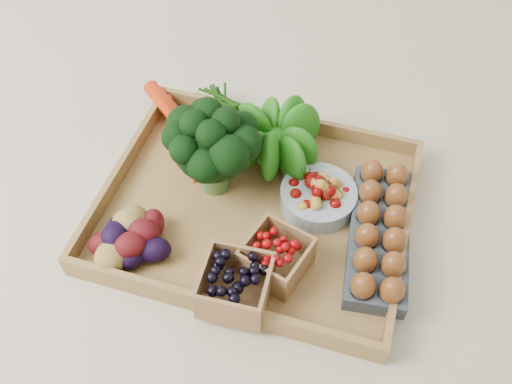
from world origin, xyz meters
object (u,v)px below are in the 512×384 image
(egg_carton, at_px, (378,236))
(cherry_bowl, at_px, (318,197))
(tray, at_px, (256,210))
(broccoli, at_px, (213,161))

(egg_carton, bearing_deg, cherry_bowl, 150.03)
(cherry_bowl, bearing_deg, tray, -158.68)
(egg_carton, bearing_deg, broccoli, 166.65)
(broccoli, bearing_deg, egg_carton, -6.97)
(broccoli, distance_m, egg_carton, 0.32)
(broccoli, height_order, cherry_bowl, broccoli)
(tray, height_order, egg_carton, egg_carton)
(broccoli, bearing_deg, cherry_bowl, 4.02)
(tray, bearing_deg, egg_carton, -2.75)
(tray, relative_size, cherry_bowl, 3.92)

